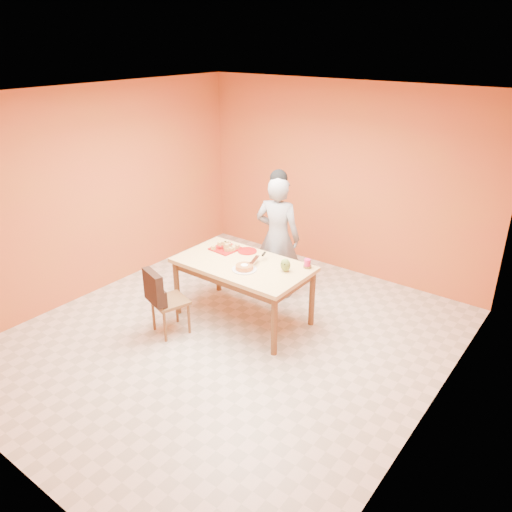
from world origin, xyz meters
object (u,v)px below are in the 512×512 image
Objects in this scene: person at (278,237)px; red_dinner_plate at (247,251)px; dining_table at (243,270)px; checker_tin at (307,266)px; pastry_platter at (226,249)px; dining_chair at (169,300)px; magenta_glass at (307,264)px; egg_ornament at (285,265)px; sponge_cake at (244,267)px.

person reaches higher than red_dinner_plate.
dining_table is 16.81× the size of checker_tin.
pastry_platter is at bearing -171.77° from checker_tin.
dining_chair is at bearing -122.94° from dining_table.
checker_tin is at bearing 60.99° from dining_chair.
dining_table is 15.00× the size of magenta_glass.
dining_chair reaches higher than pastry_platter.
pastry_platter is 0.28m from red_dinner_plate.
magenta_glass reaches higher than checker_tin.
red_dinner_plate is (-0.11, -0.50, -0.05)m from person.
person is 10.70× the size of egg_ornament.
dining_chair is 1.41m from egg_ornament.
dining_chair is at bearing -136.55° from checker_tin.
dining_table is at bearing -61.18° from red_dinner_plate.
red_dinner_plate is at bearing 174.58° from egg_ornament.
sponge_cake is (0.63, 0.62, 0.36)m from dining_chair.
egg_ornament is (0.53, 0.12, 0.17)m from dining_table.
dining_chair reaches higher than red_dinner_plate.
sponge_cake is 2.14× the size of checker_tin.
dining_chair is 5.42× the size of egg_ornament.
pastry_platter reaches higher than dining_table.
dining_chair is at bearing -135.21° from sponge_cake.
person is at bearing 93.54° from dining_table.
dining_table is 7.85× the size of sponge_cake.
checker_tin is (0.84, 0.05, 0.01)m from red_dinner_plate.
dining_chair is at bearing 60.08° from person.
magenta_glass is at bearing 60.86° from dining_chair.
magenta_glass is 0.04m from checker_tin.
magenta_glass is (1.11, 0.15, 0.04)m from pastry_platter.
sponge_cake is 0.73m from magenta_glass.
egg_ornament is at bearing -123.37° from checker_tin.
dining_table is 0.94m from dining_chair.
dining_chair is 1.66m from magenta_glass.
red_dinner_plate reaches higher than dining_table.
pastry_platter is 0.96m from egg_ornament.
pastry_platter is 1.33× the size of red_dinner_plate.
magenta_glass reaches higher than pastry_platter.
pastry_platter is 1.12m from checker_tin.
checker_tin is at bearing 65.69° from egg_ornament.
pastry_platter is at bearing 155.98° from dining_table.
egg_ornament is at bearing -14.48° from red_dinner_plate.
person reaches higher than magenta_glass.
checker_tin is (0.73, -0.44, -0.05)m from person.
person is (0.44, 1.55, 0.39)m from dining_chair.
egg_ornament reaches higher than dining_chair.
egg_ornament reaches higher than pastry_platter.
sponge_cake is at bearing -55.50° from red_dinner_plate.
red_dinner_plate is at bearing 90.23° from dining_chair.
dining_table is 0.48m from pastry_platter.
person is 0.51m from red_dinner_plate.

